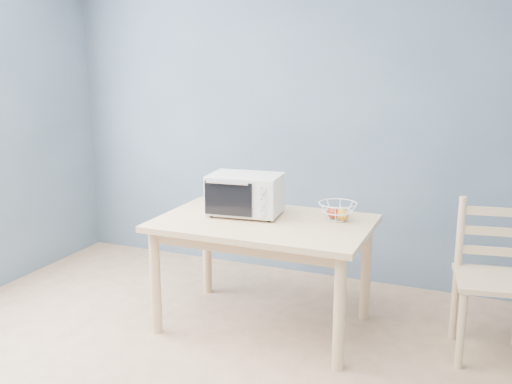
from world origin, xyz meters
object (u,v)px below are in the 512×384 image
at_px(dining_table, 264,235).
at_px(dining_chair, 493,281).
at_px(fruit_basket, 338,211).
at_px(toaster_oven, 242,194).

xyz_separation_m(dining_table, dining_chair, (1.43, 0.18, -0.18)).
bearing_deg(fruit_basket, dining_table, -156.42).
xyz_separation_m(dining_table, fruit_basket, (0.45, 0.20, 0.16)).
xyz_separation_m(fruit_basket, dining_chair, (0.98, -0.02, -0.34)).
bearing_deg(toaster_oven, dining_table, -27.42).
height_order(dining_table, fruit_basket, fruit_basket).
bearing_deg(toaster_oven, dining_chair, -1.89).
bearing_deg(dining_table, fruit_basket, 23.58).
bearing_deg(dining_table, toaster_oven, 158.26).
xyz_separation_m(toaster_oven, fruit_basket, (0.64, 0.12, -0.09)).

